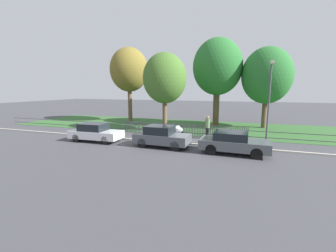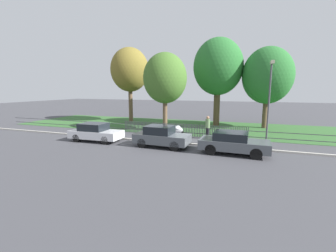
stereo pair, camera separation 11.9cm
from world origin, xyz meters
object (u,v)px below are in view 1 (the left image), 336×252
object	(u,v)px
parked_car_black_saloon	(162,136)
tree_behind_motorcycle	(165,78)
street_lamp	(270,95)
tree_mid_park	(217,67)
parked_car_silver_hatchback	(95,132)
tree_nearest_kerb	(129,70)
covered_motorcycle	(173,130)
tree_far_left	(267,76)
pedestrian_near_fence	(208,126)
parked_car_navy_estate	(233,142)

from	to	relation	value
parked_car_black_saloon	tree_behind_motorcycle	bearing A→B (deg)	109.60
parked_car_black_saloon	street_lamp	bearing A→B (deg)	15.45
parked_car_black_saloon	tree_mid_park	world-z (taller)	tree_mid_park
parked_car_black_saloon	tree_behind_motorcycle	size ratio (longest dim) A/B	0.53
parked_car_silver_hatchback	street_lamp	world-z (taller)	street_lamp
tree_nearest_kerb	tree_behind_motorcycle	world-z (taller)	tree_nearest_kerb
tree_mid_park	parked_car_silver_hatchback	bearing A→B (deg)	-125.79
tree_mid_park	covered_motorcycle	bearing A→B (deg)	-109.08
covered_motorcycle	tree_behind_motorcycle	bearing A→B (deg)	123.50
parked_car_silver_hatchback	covered_motorcycle	distance (m)	6.07
covered_motorcycle	tree_far_left	world-z (taller)	tree_far_left
pedestrian_near_fence	street_lamp	bearing A→B (deg)	33.94
parked_car_black_saloon	covered_motorcycle	size ratio (longest dim) A/B	1.98
covered_motorcycle	tree_nearest_kerb	xyz separation A→B (m)	(-7.69, 7.05, 5.49)
parked_car_black_saloon	tree_nearest_kerb	size ratio (longest dim) A/B	0.43
parked_car_black_saloon	tree_nearest_kerb	bearing A→B (deg)	129.60
tree_behind_motorcycle	tree_mid_park	size ratio (longest dim) A/B	0.78
tree_nearest_kerb	pedestrian_near_fence	size ratio (longest dim) A/B	4.82
parked_car_black_saloon	tree_behind_motorcycle	xyz separation A→B (m)	(-1.80, 5.74, 4.12)
parked_car_navy_estate	tree_nearest_kerb	size ratio (longest dim) A/B	0.47
tree_mid_park	parked_car_black_saloon	bearing A→B (deg)	-102.54
parked_car_black_saloon	tree_nearest_kerb	world-z (taller)	tree_nearest_kerb
tree_nearest_kerb	parked_car_silver_hatchback	bearing A→B (deg)	-75.99
parked_car_black_saloon	covered_motorcycle	world-z (taller)	parked_car_black_saloon
parked_car_silver_hatchback	pedestrian_near_fence	bearing A→B (deg)	22.85
covered_motorcycle	tree_mid_park	size ratio (longest dim) A/B	0.21
parked_car_silver_hatchback	tree_far_left	bearing A→B (deg)	38.60
tree_mid_park	pedestrian_near_fence	size ratio (longest dim) A/B	5.05
tree_nearest_kerb	street_lamp	bearing A→B (deg)	-30.91
covered_motorcycle	parked_car_navy_estate	bearing A→B (deg)	-33.76
tree_behind_motorcycle	pedestrian_near_fence	xyz separation A→B (m)	(4.35, -2.21, -3.82)
covered_motorcycle	pedestrian_near_fence	world-z (taller)	pedestrian_near_fence
parked_car_silver_hatchback	tree_mid_park	xyz separation A→B (m)	(7.64, 10.60, 5.46)
parked_car_navy_estate	pedestrian_near_fence	world-z (taller)	pedestrian_near_fence
pedestrian_near_fence	covered_motorcycle	bearing A→B (deg)	-114.51
parked_car_black_saloon	tree_far_left	xyz separation A→B (m)	(7.16, 10.49, 4.45)
parked_car_silver_hatchback	covered_motorcycle	world-z (taller)	parked_car_silver_hatchback
parked_car_black_saloon	parked_car_navy_estate	world-z (taller)	parked_car_black_saloon
parked_car_navy_estate	street_lamp	distance (m)	3.84
covered_motorcycle	tree_mid_park	world-z (taller)	tree_mid_park
parked_car_navy_estate	pedestrian_near_fence	xyz separation A→B (m)	(-2.15, 3.64, 0.33)
tree_behind_motorcycle	pedestrian_near_fence	distance (m)	6.20
tree_nearest_kerb	parked_car_navy_estate	bearing A→B (deg)	-39.58
tree_behind_motorcycle	pedestrian_near_fence	bearing A→B (deg)	-26.88
parked_car_silver_hatchback	parked_car_black_saloon	distance (m)	5.29
parked_car_black_saloon	street_lamp	distance (m)	7.41
parked_car_silver_hatchback	parked_car_navy_estate	bearing A→B (deg)	-2.01
pedestrian_near_fence	tree_mid_park	bearing A→B (deg)	150.98
street_lamp	parked_car_navy_estate	bearing A→B (deg)	-139.69
parked_car_black_saloon	tree_mid_park	distance (m)	12.10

